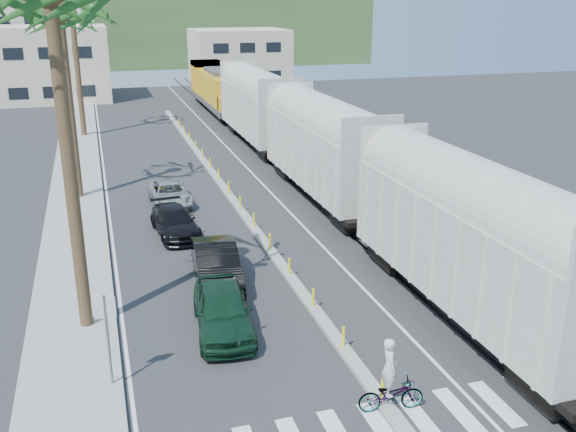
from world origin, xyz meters
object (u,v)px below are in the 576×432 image
at_px(car_second, 216,264).
at_px(cyclist, 390,388).
at_px(car_lead, 223,310).
at_px(street_sign, 107,328).

height_order(car_second, cyclist, cyclist).
xyz_separation_m(car_lead, car_second, (0.54, 3.96, 0.00)).
distance_m(car_lead, car_second, 4.00).
bearing_deg(car_lead, street_sign, -142.40).
relative_size(car_lead, car_second, 0.97).
xyz_separation_m(street_sign, cyclist, (7.36, -3.38, -1.26)).
bearing_deg(car_second, cyclist, -68.66).
relative_size(street_sign, car_second, 0.60).
distance_m(street_sign, car_second, 7.82).
distance_m(car_lead, cyclist, 6.79).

